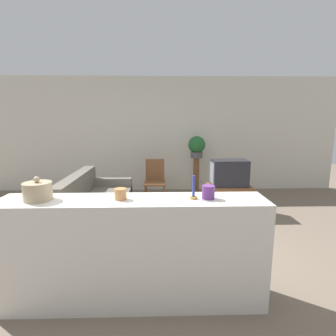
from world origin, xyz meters
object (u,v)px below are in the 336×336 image
(television, at_px, (229,173))
(decorative_bowl, at_px, (38,191))
(wooden_chair, at_px, (155,179))
(potted_plant, at_px, (197,146))
(couch, at_px, (96,207))

(television, height_order, decorative_bowl, decorative_bowl)
(wooden_chair, xyz_separation_m, decorative_bowl, (-0.95, -3.15, 0.61))
(potted_plant, bearing_deg, couch, -137.01)
(potted_plant, distance_m, decorative_bowl, 4.09)
(television, bearing_deg, potted_plant, 111.52)
(potted_plant, bearing_deg, decorative_bowl, -117.55)
(potted_plant, bearing_deg, wooden_chair, -153.00)
(couch, height_order, potted_plant, potted_plant)
(couch, xyz_separation_m, wooden_chair, (0.93, 1.27, 0.19))
(decorative_bowl, bearing_deg, potted_plant, 62.45)
(television, distance_m, potted_plant, 1.30)
(couch, height_order, decorative_bowl, decorative_bowl)
(couch, bearing_deg, television, 14.29)
(couch, height_order, television, television)
(wooden_chair, distance_m, decorative_bowl, 3.34)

